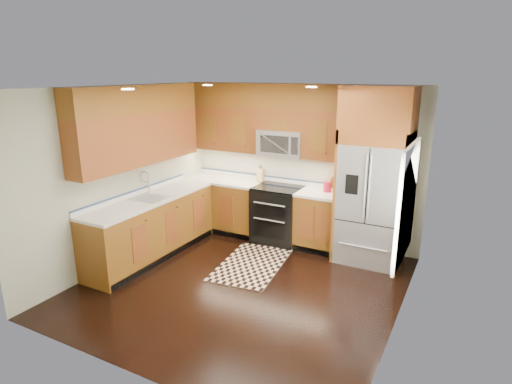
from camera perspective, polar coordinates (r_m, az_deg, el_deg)
The scene contains 16 objects.
ground at distance 5.91m, azimuth -1.92°, elevation -12.33°, with size 4.00×4.00×0.00m, color black.
wall_back at distance 7.17m, azimuth 5.95°, elevation 3.78°, with size 4.00×0.02×2.60m, color beige.
wall_left at distance 6.61m, azimuth -17.26°, elevation 2.12°, with size 0.02×4.00×2.60m, color beige.
wall_right at distance 4.79m, azimuth 19.23°, elevation -3.20°, with size 0.02×4.00×2.60m, color beige.
window at distance 4.95m, azimuth 19.45°, elevation -1.39°, with size 0.04×1.10×1.30m.
base_cabinets at distance 7.03m, azimuth -7.06°, elevation -3.70°, with size 2.85×3.00×0.90m.
countertop at distance 6.90m, azimuth -5.67°, elevation 0.06°, with size 2.86×3.01×0.04m.
upper_cabinets at distance 6.78m, azimuth -6.02°, elevation 9.30°, with size 2.85×3.00×1.15m.
range at distance 7.19m, azimuth 2.92°, elevation -2.99°, with size 0.76×0.67×0.95m.
microwave at distance 7.01m, azimuth 3.50°, elevation 6.56°, with size 0.76×0.40×0.42m.
refrigerator at distance 6.45m, azimuth 15.45°, elevation 1.96°, with size 0.98×0.75×2.60m.
sink_faucet at distance 6.67m, azimuth -14.07°, elevation -0.26°, with size 0.54×0.44×0.37m.
rug at distance 6.47m, azimuth -0.61°, elevation -9.62°, with size 0.86×1.44×0.01m, color black.
knife_block at distance 7.40m, azimuth 0.61°, elevation 2.31°, with size 0.13×0.16×0.28m.
utensil_crock at distance 6.84m, azimuth 9.50°, elevation 0.99°, with size 0.14×0.14×0.35m.
cutting_board at distance 6.98m, azimuth 10.84°, elevation 0.27°, with size 0.26×0.26×0.02m, color brown.
Camera 1 is at (2.60, -4.51, 2.79)m, focal length 30.00 mm.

